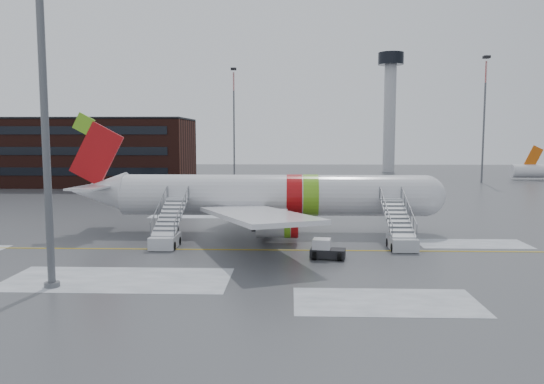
{
  "coord_description": "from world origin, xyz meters",
  "views": [
    {
      "loc": [
        4.8,
        -42.08,
        8.9
      ],
      "look_at": [
        3.15,
        4.9,
        4.0
      ],
      "focal_mm": 35.0,
      "sensor_mm": 36.0,
      "label": 1
    }
  ],
  "objects_px": {
    "airliner": "(263,196)",
    "pushback_tug": "(326,250)",
    "airstair_aft": "(167,233)",
    "light_mast_near": "(42,50)",
    "airstair_fwd": "(400,234)"
  },
  "relations": [
    {
      "from": "airstair_fwd",
      "to": "airstair_aft",
      "type": "xyz_separation_m",
      "value": [
        -18.95,
        0.0,
        0.0
      ]
    },
    {
      "from": "airliner",
      "to": "airstair_aft",
      "type": "bearing_deg",
      "value": -138.9
    },
    {
      "from": "light_mast_near",
      "to": "airstair_fwd",
      "type": "bearing_deg",
      "value": 27.83
    },
    {
      "from": "airstair_fwd",
      "to": "airstair_aft",
      "type": "bearing_deg",
      "value": 180.0
    },
    {
      "from": "pushback_tug",
      "to": "light_mast_near",
      "type": "distance_m",
      "value": 22.78
    },
    {
      "from": "airliner",
      "to": "pushback_tug",
      "type": "xyz_separation_m",
      "value": [
        5.19,
        -10.63,
        -2.78
      ]
    },
    {
      "from": "pushback_tug",
      "to": "light_mast_near",
      "type": "height_order",
      "value": "light_mast_near"
    },
    {
      "from": "airstair_fwd",
      "to": "pushback_tug",
      "type": "bearing_deg",
      "value": -146.82
    },
    {
      "from": "airliner",
      "to": "airstair_aft",
      "type": "height_order",
      "value": "airliner"
    },
    {
      "from": "airstair_aft",
      "to": "light_mast_near",
      "type": "relative_size",
      "value": 0.29
    },
    {
      "from": "airstair_fwd",
      "to": "light_mast_near",
      "type": "bearing_deg",
      "value": -152.17
    },
    {
      "from": "airliner",
      "to": "pushback_tug",
      "type": "bearing_deg",
      "value": -63.97
    },
    {
      "from": "airstair_aft",
      "to": "light_mast_near",
      "type": "height_order",
      "value": "light_mast_near"
    },
    {
      "from": "airstair_aft",
      "to": "light_mast_near",
      "type": "bearing_deg",
      "value": -108.55
    },
    {
      "from": "light_mast_near",
      "to": "pushback_tug",
      "type": "bearing_deg",
      "value": 25.68
    }
  ]
}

